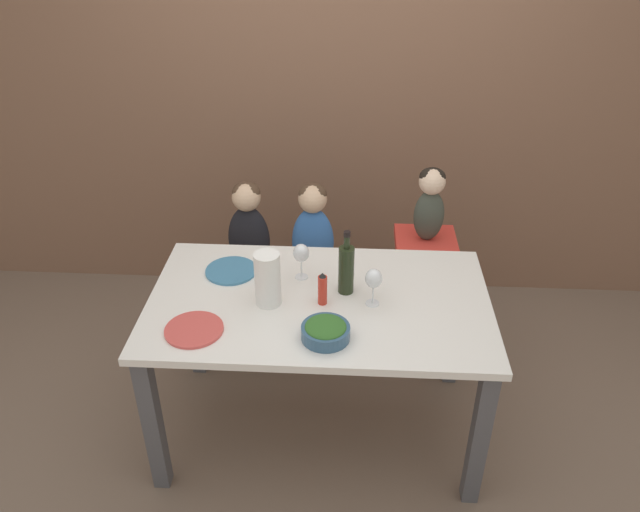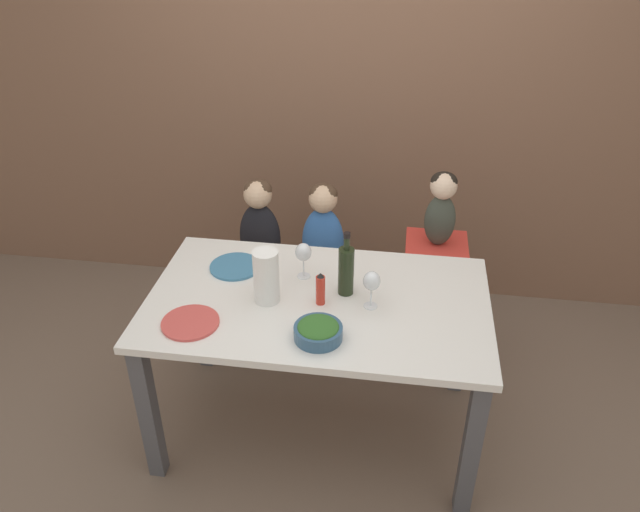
{
  "view_description": "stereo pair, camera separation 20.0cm",
  "coord_description": "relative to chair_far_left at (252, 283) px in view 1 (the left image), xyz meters",
  "views": [
    {
      "loc": [
        0.13,
        -2.21,
        2.36
      ],
      "look_at": [
        0.0,
        0.07,
        0.96
      ],
      "focal_mm": 35.0,
      "sensor_mm": 36.0,
      "label": 1
    },
    {
      "loc": [
        0.33,
        -2.19,
        2.36
      ],
      "look_at": [
        0.0,
        0.07,
        0.96
      ],
      "focal_mm": 35.0,
      "sensor_mm": 36.0,
      "label": 2
    }
  ],
  "objects": [
    {
      "name": "dining_table",
      "position": [
        0.42,
        -0.68,
        0.28
      ],
      "size": [
        1.49,
        0.88,
        0.78
      ],
      "color": "white",
      "rests_on": "ground_plane"
    },
    {
      "name": "dinner_plate_front_left",
      "position": [
        -0.07,
        -0.93,
        0.4
      ],
      "size": [
        0.24,
        0.24,
        0.01
      ],
      "color": "#D14C47",
      "rests_on": "dining_table"
    },
    {
      "name": "salad_bowl_large",
      "position": [
        0.46,
        -0.95,
        0.43
      ],
      "size": [
        0.2,
        0.2,
        0.08
      ],
      "color": "#335675",
      "rests_on": "dining_table"
    },
    {
      "name": "ground_plane",
      "position": [
        0.42,
        -0.68,
        -0.38
      ],
      "size": [
        14.0,
        14.0,
        0.0
      ],
      "primitive_type": "plane",
      "color": "#705B4C"
    },
    {
      "name": "wine_glass_near",
      "position": [
        0.65,
        -0.7,
        0.52
      ],
      "size": [
        0.07,
        0.07,
        0.17
      ],
      "color": "white",
      "rests_on": "dining_table"
    },
    {
      "name": "condiment_bottle_hot_sauce",
      "position": [
        0.44,
        -0.71,
        0.47
      ],
      "size": [
        0.04,
        0.04,
        0.16
      ],
      "color": "red",
      "rests_on": "dining_table"
    },
    {
      "name": "wine_bottle",
      "position": [
        0.53,
        -0.61,
        0.51
      ],
      "size": [
        0.07,
        0.07,
        0.3
      ],
      "color": "#232D19",
      "rests_on": "dining_table"
    },
    {
      "name": "chair_far_center",
      "position": [
        0.35,
        0.0,
        0.0
      ],
      "size": [
        0.38,
        0.39,
        0.46
      ],
      "color": "silver",
      "rests_on": "ground_plane"
    },
    {
      "name": "wine_glass_far",
      "position": [
        0.33,
        -0.51,
        0.52
      ],
      "size": [
        0.07,
        0.07,
        0.17
      ],
      "color": "white",
      "rests_on": "dining_table"
    },
    {
      "name": "chair_far_left",
      "position": [
        0.0,
        0.0,
        0.0
      ],
      "size": [
        0.38,
        0.39,
        0.46
      ],
      "color": "silver",
      "rests_on": "ground_plane"
    },
    {
      "name": "person_child_center",
      "position": [
        0.35,
        0.0,
        0.36
      ],
      "size": [
        0.23,
        0.16,
        0.54
      ],
      "color": "#3366B2",
      "rests_on": "chair_far_center"
    },
    {
      "name": "dinner_plate_back_left",
      "position": [
        -0.0,
        -0.49,
        0.4
      ],
      "size": [
        0.24,
        0.24,
        0.01
      ],
      "color": "teal",
      "rests_on": "dining_table"
    },
    {
      "name": "person_baby_right",
      "position": [
        0.95,
        0.0,
        0.56
      ],
      "size": [
        0.16,
        0.14,
        0.4
      ],
      "color": "#3D4238",
      "rests_on": "chair_right_highchair"
    },
    {
      "name": "paper_towel_roll",
      "position": [
        0.2,
        -0.72,
        0.51
      ],
      "size": [
        0.11,
        0.11,
        0.24
      ],
      "color": "white",
      "rests_on": "dining_table"
    },
    {
      "name": "chair_right_highchair",
      "position": [
        0.95,
        0.0,
        0.16
      ],
      "size": [
        0.32,
        0.33,
        0.7
      ],
      "color": "silver",
      "rests_on": "ground_plane"
    },
    {
      "name": "person_child_left",
      "position": [
        0.0,
        0.0,
        0.36
      ],
      "size": [
        0.23,
        0.16,
        0.54
      ],
      "color": "black",
      "rests_on": "chair_far_left"
    },
    {
      "name": "wall_back",
      "position": [
        0.42,
        0.64,
        0.97
      ],
      "size": [
        10.0,
        0.06,
        2.7
      ],
      "color": "brown",
      "rests_on": "ground_plane"
    }
  ]
}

